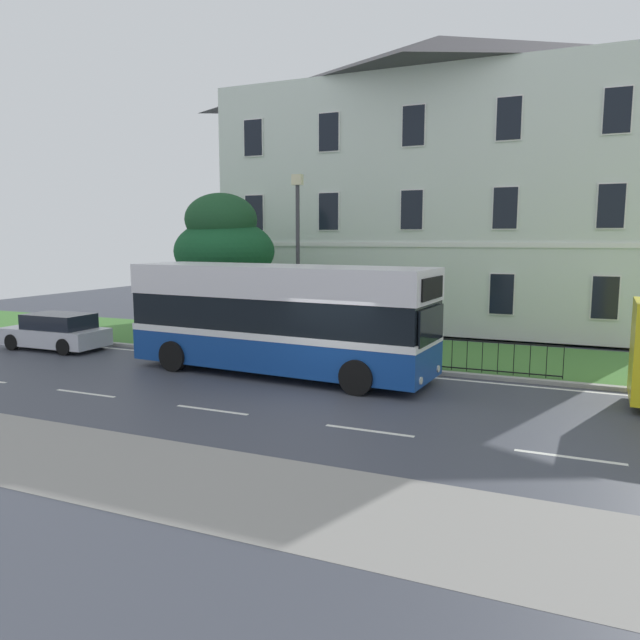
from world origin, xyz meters
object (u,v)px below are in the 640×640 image
(georgian_townhouse, at_px, (435,182))
(single_decker_bus, at_px, (279,318))
(street_lamp_post, at_px, (298,251))
(evergreen_tree, at_px, (225,276))
(parked_hatchback_00, at_px, (56,332))

(georgian_townhouse, xyz_separation_m, single_decker_bus, (-1.93, -12.59, -5.04))
(georgian_townhouse, relative_size, street_lamp_post, 3.03)
(evergreen_tree, height_order, parked_hatchback_00, evergreen_tree)
(single_decker_bus, distance_m, street_lamp_post, 3.72)
(georgian_townhouse, xyz_separation_m, street_lamp_post, (-2.73, -9.53, -3.07))
(single_decker_bus, relative_size, parked_hatchback_00, 2.42)
(single_decker_bus, relative_size, street_lamp_post, 1.56)
(evergreen_tree, bearing_deg, street_lamp_post, -22.40)
(evergreen_tree, bearing_deg, parked_hatchback_00, -137.64)
(georgian_townhouse, relative_size, evergreen_tree, 3.11)
(evergreen_tree, height_order, single_decker_bus, evergreen_tree)
(evergreen_tree, relative_size, parked_hatchback_00, 1.51)
(single_decker_bus, height_order, parked_hatchback_00, single_decker_bus)
(georgian_townhouse, xyz_separation_m, evergreen_tree, (-6.78, -7.85, -4.17))
(evergreen_tree, height_order, street_lamp_post, street_lamp_post)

